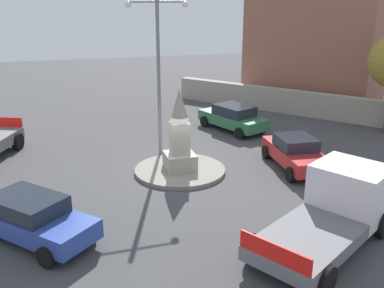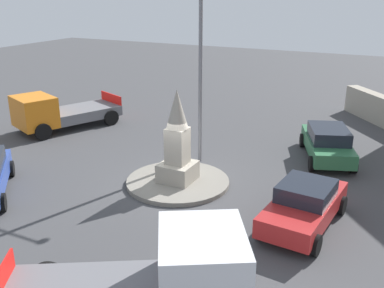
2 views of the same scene
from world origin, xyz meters
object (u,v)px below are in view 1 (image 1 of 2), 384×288
at_px(monument, 180,136).
at_px(corner_building, 317,41).
at_px(car_blue_parked_right, 30,217).
at_px(car_red_waiting, 296,152).
at_px(truck_white_approaching, 336,208).
at_px(streetlamp, 158,60).
at_px(car_green_parked_left, 233,117).

height_order(monument, corner_building, corner_building).
xyz_separation_m(car_blue_parked_right, car_red_waiting, (-11.04, -3.01, -0.03)).
bearing_deg(monument, car_red_waiting, 168.77).
bearing_deg(car_blue_parked_right, car_red_waiting, -164.75).
bearing_deg(car_red_waiting, truck_white_approaching, 71.73).
distance_m(streetlamp, car_blue_parked_right, 9.50).
relative_size(monument, car_green_parked_left, 0.77).
height_order(monument, streetlamp, streetlamp).
distance_m(monument, car_red_waiting, 5.27).
xyz_separation_m(streetlamp, car_red_waiting, (-5.37, 3.58, -3.85)).
bearing_deg(corner_building, car_blue_parked_right, 37.64).
relative_size(car_blue_parked_right, corner_building, 0.49).
relative_size(monument, streetlamp, 0.47).
distance_m(car_green_parked_left, truck_white_approaching, 12.12).
bearing_deg(car_red_waiting, car_blue_parked_right, 15.25).
distance_m(streetlamp, truck_white_approaching, 10.56).
height_order(streetlamp, car_red_waiting, streetlamp).
bearing_deg(truck_white_approaching, streetlamp, -69.51).
bearing_deg(corner_building, car_red_waiting, 55.28).
bearing_deg(car_green_parked_left, streetlamp, 28.99).
bearing_deg(streetlamp, corner_building, -148.73).
bearing_deg(corner_building, car_green_parked_left, 32.51).
bearing_deg(monument, corner_building, -140.85).
bearing_deg(monument, truck_white_approaching, 115.34).
distance_m(car_blue_parked_right, corner_building, 24.55).
height_order(streetlamp, corner_building, corner_building).
relative_size(car_red_waiting, truck_white_approaching, 0.73).
bearing_deg(streetlamp, monument, 96.36).
xyz_separation_m(streetlamp, car_green_parked_left, (-4.91, -2.72, -3.82)).
distance_m(car_red_waiting, corner_building, 14.84).
distance_m(streetlamp, car_green_parked_left, 6.79).
bearing_deg(streetlamp, car_red_waiting, 146.31).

